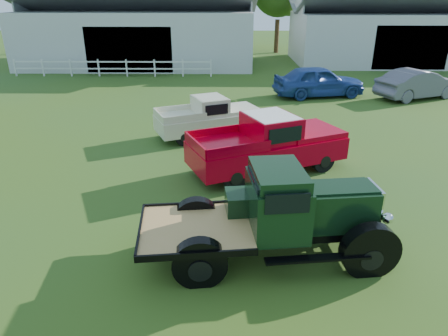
# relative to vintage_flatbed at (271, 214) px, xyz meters

# --- Properties ---
(ground) EXTENTS (120.00, 120.00, 0.00)m
(ground) POSITION_rel_vintage_flatbed_xyz_m (-1.25, 1.27, -1.06)
(ground) COLOR #2F5524
(shed_left) EXTENTS (18.80, 10.20, 5.60)m
(shed_left) POSITION_rel_vintage_flatbed_xyz_m (-8.25, 27.27, 1.74)
(shed_left) COLOR #B4B4B4
(shed_left) RESTS_ON ground
(shed_right) EXTENTS (16.80, 9.20, 5.20)m
(shed_right) POSITION_rel_vintage_flatbed_xyz_m (12.75, 28.27, 1.54)
(shed_right) COLOR #B4B4B4
(shed_right) RESTS_ON ground
(fence_rail) EXTENTS (14.20, 0.16, 1.20)m
(fence_rail) POSITION_rel_vintage_flatbed_xyz_m (-9.25, 21.27, -0.46)
(fence_rail) COLOR white
(fence_rail) RESTS_ON ground
(tree_c) EXTENTS (5.40, 5.40, 9.00)m
(tree_c) POSITION_rel_vintage_flatbed_xyz_m (3.75, 34.27, 3.44)
(tree_c) COLOR #20420B
(tree_c) RESTS_ON ground
(vintage_flatbed) EXTENTS (5.54, 2.71, 2.11)m
(vintage_flatbed) POSITION_rel_vintage_flatbed_xyz_m (0.00, 0.00, 0.00)
(vintage_flatbed) COLOR black
(vintage_flatbed) RESTS_ON ground
(red_pickup) EXTENTS (5.62, 4.02, 1.92)m
(red_pickup) POSITION_rel_vintage_flatbed_xyz_m (0.32, 4.72, -0.10)
(red_pickup) COLOR #B80018
(red_pickup) RESTS_ON ground
(white_pickup) EXTENTS (4.65, 3.31, 1.60)m
(white_pickup) POSITION_rel_vintage_flatbed_xyz_m (-1.78, 8.24, -0.26)
(white_pickup) COLOR beige
(white_pickup) RESTS_ON ground
(misc_car_blue) EXTENTS (5.39, 3.00, 1.73)m
(misc_car_blue) POSITION_rel_vintage_flatbed_xyz_m (4.16, 15.37, -0.19)
(misc_car_blue) COLOR navy
(misc_car_blue) RESTS_ON ground
(misc_car_grey) EXTENTS (5.14, 3.47, 1.60)m
(misc_car_grey) POSITION_rel_vintage_flatbed_xyz_m (9.62, 14.96, -0.26)
(misc_car_grey) COLOR #5A5865
(misc_car_grey) RESTS_ON ground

